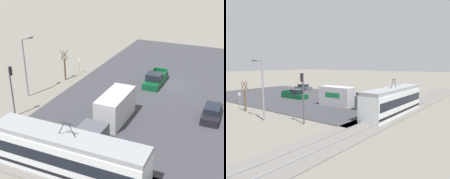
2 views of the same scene
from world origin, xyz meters
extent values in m
plane|color=slate|center=(0.00, 0.00, 0.00)|extent=(320.00, 320.00, 0.00)
cube|color=#38383D|center=(0.00, 0.00, 0.04)|extent=(23.85, 41.47, 0.08)
cube|color=gray|center=(0.00, 20.76, 0.15)|extent=(67.54, 0.10, 0.14)
cube|color=silver|center=(2.89, 21.48, 1.61)|extent=(13.22, 2.69, 3.06)
cube|color=black|center=(2.89, 21.48, 1.98)|extent=(12.82, 2.72, 1.02)
cube|color=black|center=(2.89, 21.48, 0.66)|extent=(13.09, 2.73, 0.29)
cube|color=gray|center=(2.89, 21.48, 3.36)|extent=(13.22, 2.47, 0.44)
cylinder|color=#2D2D33|center=(2.44, 21.48, 4.13)|extent=(0.66, 0.07, 1.15)
cylinder|color=#2D2D33|center=(3.34, 21.48, 4.13)|extent=(0.66, 0.07, 1.15)
cube|color=#2D2D33|center=(2.89, 21.48, 4.68)|extent=(1.10, 0.08, 0.06)
cube|color=#4C5156|center=(2.90, 17.49, 1.11)|extent=(2.42, 2.66, 2.06)
cube|color=#B2B2B7|center=(2.90, 12.00, 1.60)|extent=(2.42, 5.66, 3.04)
cube|color=#196B38|center=(4.12, 12.00, 1.90)|extent=(0.02, 2.83, 0.76)
cube|color=#0C4723|center=(1.85, 0.59, 0.50)|extent=(2.07, 5.64, 0.84)
cube|color=black|center=(1.85, 1.38, 1.38)|extent=(1.90, 1.92, 0.91)
cube|color=#0C4723|center=(2.80, -0.59, 1.17)|extent=(0.12, 2.82, 0.49)
cube|color=#0C4723|center=(0.90, -0.59, 1.17)|extent=(0.12, 2.82, 0.49)
cube|color=#0C4723|center=(1.85, -2.12, 1.17)|extent=(1.90, 0.23, 0.49)
cube|color=red|center=(2.66, -2.20, 0.76)|extent=(0.14, 0.04, 0.18)
cube|color=black|center=(-6.44, 7.44, 0.50)|extent=(1.83, 4.42, 0.85)
cube|color=black|center=(-6.44, 7.44, 1.24)|extent=(1.57, 2.30, 0.62)
cylinder|color=#47474C|center=(13.39, 15.54, 2.85)|extent=(0.16, 0.16, 5.69)
cube|color=black|center=(13.39, 15.36, 5.22)|extent=(0.28, 0.22, 0.95)
sphere|color=red|center=(13.39, 15.24, 5.54)|extent=(0.18, 0.18, 0.18)
sphere|color=#3C2C06|center=(13.39, 15.24, 5.22)|extent=(0.18, 0.18, 0.18)
sphere|color=black|center=(13.39, 15.24, 4.90)|extent=(0.18, 0.18, 0.18)
cylinder|color=brown|center=(13.96, 4.15, 1.54)|extent=(0.24, 0.24, 3.08)
cylinder|color=brown|center=(14.21, 4.15, 3.57)|extent=(0.09, 0.87, 1.19)
cylinder|color=brown|center=(13.96, 4.40, 3.67)|extent=(1.05, 0.09, 1.44)
cylinder|color=brown|center=(13.71, 4.15, 3.57)|extent=(0.09, 0.87, 1.19)
cylinder|color=brown|center=(13.96, 3.90, 3.67)|extent=(1.05, 0.09, 1.44)
cylinder|color=gray|center=(15.31, 10.76, 3.65)|extent=(0.20, 0.20, 7.29)
cylinder|color=gray|center=(15.31, 9.96, 7.17)|extent=(0.12, 1.60, 0.12)
cube|color=#515156|center=(15.31, 9.21, 7.11)|extent=(0.36, 0.60, 0.18)
cylinder|color=gray|center=(13.28, 1.35, 1.19)|extent=(0.06, 0.06, 2.39)
cube|color=white|center=(13.28, 1.32, 2.17)|extent=(0.32, 0.02, 0.44)
cube|color=red|center=(13.28, 1.30, 2.17)|extent=(0.31, 0.01, 0.10)
camera|label=1|loc=(-8.62, 38.87, 16.56)|focal=50.00mm
camera|label=2|loc=(29.86, 33.29, 6.73)|focal=35.00mm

